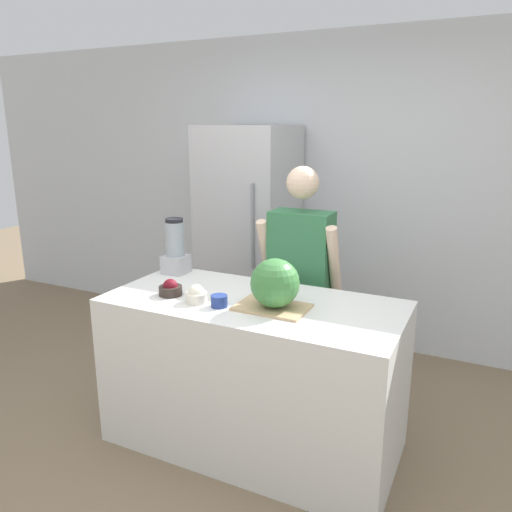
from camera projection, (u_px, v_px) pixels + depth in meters
ground_plane at (221, 481)px, 2.70m from camera, size 14.00×14.00×0.00m
wall_back at (343, 194)px, 4.21m from camera, size 8.00×0.06×2.60m
counter_island at (253, 373)px, 2.92m from camera, size 1.68×0.79×0.91m
refrigerator at (249, 238)px, 4.25m from camera, size 0.70×0.72×1.86m
person at (300, 285)px, 3.34m from camera, size 0.54×0.26×1.62m
cutting_board at (272, 307)px, 2.69m from camera, size 0.39×0.26×0.01m
watermelon at (275, 283)px, 2.64m from camera, size 0.26×0.26×0.26m
bowl_cherries at (170, 289)px, 2.89m from camera, size 0.14×0.14×0.10m
bowl_cream at (196, 295)px, 2.77m from camera, size 0.12×0.12×0.10m
bowl_small_blue at (219, 301)px, 2.71m from camera, size 0.09×0.09×0.06m
blender at (175, 249)px, 3.29m from camera, size 0.15×0.15×0.37m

